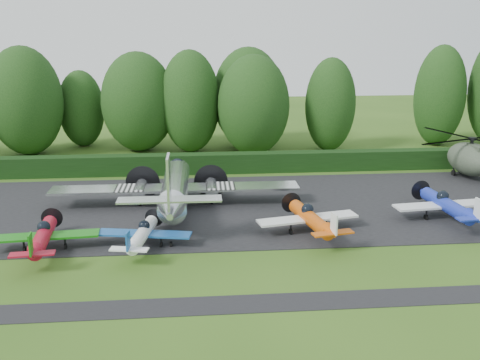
{
  "coord_description": "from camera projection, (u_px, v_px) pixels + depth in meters",
  "views": [
    {
      "loc": [
        -3.85,
        -31.85,
        14.63
      ],
      "look_at": [
        -0.29,
        9.55,
        2.5
      ],
      "focal_mm": 40.0,
      "sensor_mm": 36.0,
      "label": 1
    }
  ],
  "objects": [
    {
      "name": "ground",
      "position": [
        257.0,
        257.0,
        34.88
      ],
      "size": [
        160.0,
        160.0,
        0.0
      ],
      "primitive_type": "plane",
      "color": "#2F5317",
      "rests_on": "ground"
    },
    {
      "name": "apron",
      "position": [
        243.0,
        207.0,
        44.44
      ],
      "size": [
        70.0,
        18.0,
        0.01
      ],
      "primitive_type": "cube",
      "color": "black",
      "rests_on": "ground"
    },
    {
      "name": "taxiway_verge",
      "position": [
        270.0,
        303.0,
        29.14
      ],
      "size": [
        70.0,
        2.0,
        0.0
      ],
      "primitive_type": "cube",
      "color": "black",
      "rests_on": "ground"
    },
    {
      "name": "hedgerow",
      "position": [
        233.0,
        172.0,
        54.96
      ],
      "size": [
        90.0,
        1.6,
        2.0
      ],
      "primitive_type": "cube",
      "color": "black",
      "rests_on": "ground"
    },
    {
      "name": "transport_plane",
      "position": [
        175.0,
        189.0,
        43.26
      ],
      "size": [
        20.59,
        15.79,
        6.6
      ],
      "rotation": [
        0.0,
        0.0,
        0.01
      ],
      "color": "silver",
      "rests_on": "ground"
    },
    {
      "name": "light_plane_red",
      "position": [
        43.0,
        236.0,
        35.35
      ],
      "size": [
        7.14,
        7.51,
        2.74
      ],
      "rotation": [
        0.0,
        0.0,
        -0.08
      ],
      "color": "#A50F23",
      "rests_on": "ground"
    },
    {
      "name": "light_plane_white",
      "position": [
        142.0,
        234.0,
        36.06
      ],
      "size": [
        6.44,
        6.77,
        2.47
      ],
      "rotation": [
        0.0,
        0.0,
        0.18
      ],
      "color": "white",
      "rests_on": "ground"
    },
    {
      "name": "light_plane_orange",
      "position": [
        311.0,
        218.0,
        38.45
      ],
      "size": [
        7.53,
        7.91,
        2.89
      ],
      "rotation": [
        0.0,
        0.0,
        -0.2
      ],
      "color": "#C94F0B",
      "rests_on": "ground"
    },
    {
      "name": "light_plane_blue",
      "position": [
        447.0,
        205.0,
        41.18
      ],
      "size": [
        7.83,
        8.23,
        3.01
      ],
      "rotation": [
        0.0,
        0.0,
        -0.1
      ],
      "color": "#1B2DA5",
      "rests_on": "ground"
    },
    {
      "name": "helicopter",
      "position": [
        471.0,
        156.0,
        52.31
      ],
      "size": [
        12.65,
        14.82,
        4.08
      ],
      "rotation": [
        0.0,
        0.0,
        -0.09
      ],
      "color": "#374233",
      "rests_on": "ground"
    },
    {
      "name": "tree_0",
      "position": [
        440.0,
        96.0,
        65.66
      ],
      "size": [
        6.17,
        6.17,
        12.36
      ],
      "color": "black",
      "rests_on": "ground"
    },
    {
      "name": "tree_1",
      "position": [
        25.0,
        101.0,
        60.79
      ],
      "size": [
        8.41,
        8.41,
        12.44
      ],
      "color": "black",
      "rests_on": "ground"
    },
    {
      "name": "tree_3",
      "position": [
        190.0,
        102.0,
        62.18
      ],
      "size": [
        6.93,
        6.93,
        11.94
      ],
      "color": "black",
      "rests_on": "ground"
    },
    {
      "name": "tree_5",
      "position": [
        81.0,
        109.0,
        65.53
      ],
      "size": [
        5.51,
        5.51,
        9.36
      ],
      "color": "black",
      "rests_on": "ground"
    },
    {
      "name": "tree_6",
      "position": [
        330.0,
        105.0,
        62.94
      ],
      "size": [
        5.91,
        5.91,
        11.02
      ],
      "color": "black",
      "rests_on": "ground"
    },
    {
      "name": "tree_8",
      "position": [
        254.0,
        105.0,
        60.96
      ],
      "size": [
        8.24,
        8.24,
        11.49
      ],
      "color": "black",
      "rests_on": "ground"
    },
    {
      "name": "tree_10",
      "position": [
        138.0,
        102.0,
        62.84
      ],
      "size": [
        8.67,
        8.67,
        11.7
      ],
      "color": "black",
      "rests_on": "ground"
    },
    {
      "name": "tree_11",
      "position": [
        248.0,
        97.0,
        65.15
      ],
      "size": [
        8.66,
        8.66,
        12.12
      ],
      "color": "black",
      "rests_on": "ground"
    }
  ]
}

